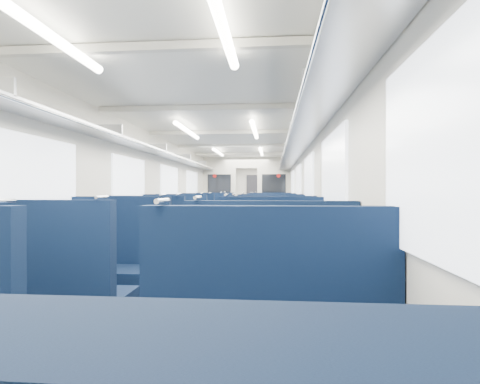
# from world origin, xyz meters

# --- Properties ---
(floor) EXTENTS (2.80, 18.00, 0.01)m
(floor) POSITION_xyz_m (0.00, 0.00, 0.00)
(floor) COLOR black
(floor) RESTS_ON ground
(ceiling) EXTENTS (2.80, 18.00, 0.01)m
(ceiling) POSITION_xyz_m (0.00, 0.00, 2.35)
(ceiling) COLOR silver
(ceiling) RESTS_ON wall_left
(wall_left) EXTENTS (0.02, 18.00, 2.35)m
(wall_left) POSITION_xyz_m (-1.40, 0.00, 1.18)
(wall_left) COLOR beige
(wall_left) RESTS_ON floor
(dado_left) EXTENTS (0.03, 17.90, 0.70)m
(dado_left) POSITION_xyz_m (-1.39, 0.00, 0.35)
(dado_left) COLOR black
(dado_left) RESTS_ON floor
(wall_right) EXTENTS (0.02, 18.00, 2.35)m
(wall_right) POSITION_xyz_m (1.40, 0.00, 1.18)
(wall_right) COLOR beige
(wall_right) RESTS_ON floor
(dado_right) EXTENTS (0.03, 17.90, 0.70)m
(dado_right) POSITION_xyz_m (1.39, 0.00, 0.35)
(dado_right) COLOR black
(dado_right) RESTS_ON floor
(wall_far) EXTENTS (2.80, 0.02, 2.35)m
(wall_far) POSITION_xyz_m (0.00, 9.00, 1.18)
(wall_far) COLOR beige
(wall_far) RESTS_ON floor
(luggage_rack_left) EXTENTS (0.36, 17.40, 0.18)m
(luggage_rack_left) POSITION_xyz_m (-1.21, 0.00, 1.97)
(luggage_rack_left) COLOR #B2B5BA
(luggage_rack_left) RESTS_ON wall_left
(luggage_rack_right) EXTENTS (0.36, 17.40, 0.18)m
(luggage_rack_right) POSITION_xyz_m (1.21, 0.00, 1.97)
(luggage_rack_right) COLOR #B2B5BA
(luggage_rack_right) RESTS_ON wall_right
(windows) EXTENTS (2.78, 15.60, 0.75)m
(windows) POSITION_xyz_m (0.00, -0.46, 1.42)
(windows) COLOR white
(windows) RESTS_ON wall_left
(ceiling_fittings) EXTENTS (2.70, 16.06, 0.11)m
(ceiling_fittings) POSITION_xyz_m (0.00, -0.26, 2.29)
(ceiling_fittings) COLOR beige
(ceiling_fittings) RESTS_ON ceiling
(end_door) EXTENTS (0.75, 0.06, 2.00)m
(end_door) POSITION_xyz_m (0.00, 8.94, 1.00)
(end_door) COLOR black
(end_door) RESTS_ON floor
(bulkhead) EXTENTS (2.80, 0.10, 2.35)m
(bulkhead) POSITION_xyz_m (-0.00, 3.52, 1.23)
(bulkhead) COLOR beige
(bulkhead) RESTS_ON floor
(seat_4) EXTENTS (1.12, 0.62, 1.25)m
(seat_4) POSITION_xyz_m (-0.83, -5.92, 0.38)
(seat_4) COLOR #0A1934
(seat_4) RESTS_ON floor
(seat_5) EXTENTS (1.12, 0.62, 1.25)m
(seat_5) POSITION_xyz_m (0.83, -6.03, 0.38)
(seat_5) COLOR #0A1934
(seat_5) RESTS_ON floor
(seat_6) EXTENTS (1.12, 0.62, 1.25)m
(seat_6) POSITION_xyz_m (-0.83, -4.74, 0.38)
(seat_6) COLOR #0A1934
(seat_6) RESTS_ON floor
(seat_7) EXTENTS (1.12, 0.62, 1.25)m
(seat_7) POSITION_xyz_m (0.83, -4.82, 0.38)
(seat_7) COLOR #0A1934
(seat_7) RESTS_ON floor
(seat_8) EXTENTS (1.12, 0.62, 1.25)m
(seat_8) POSITION_xyz_m (-0.83, -3.75, 0.38)
(seat_8) COLOR #0A1934
(seat_8) RESTS_ON floor
(seat_9) EXTENTS (1.12, 0.62, 1.25)m
(seat_9) POSITION_xyz_m (0.83, -3.70, 0.38)
(seat_9) COLOR #0A1934
(seat_9) RESTS_ON floor
(seat_10) EXTENTS (1.12, 0.62, 1.25)m
(seat_10) POSITION_xyz_m (-0.83, -2.45, 0.38)
(seat_10) COLOR #0A1934
(seat_10) RESTS_ON floor
(seat_11) EXTENTS (1.12, 0.62, 1.25)m
(seat_11) POSITION_xyz_m (0.83, -2.56, 0.38)
(seat_11) COLOR #0A1934
(seat_11) RESTS_ON floor
(seat_12) EXTENTS (1.12, 0.62, 1.25)m
(seat_12) POSITION_xyz_m (-0.83, -1.33, 0.38)
(seat_12) COLOR #0A1934
(seat_12) RESTS_ON floor
(seat_13) EXTENTS (1.12, 0.62, 1.25)m
(seat_13) POSITION_xyz_m (0.83, -1.48, 0.38)
(seat_13) COLOR #0A1934
(seat_13) RESTS_ON floor
(seat_14) EXTENTS (1.12, 0.62, 1.25)m
(seat_14) POSITION_xyz_m (-0.83, -0.11, 0.38)
(seat_14) COLOR #0A1934
(seat_14) RESTS_ON floor
(seat_15) EXTENTS (1.12, 0.62, 1.25)m
(seat_15) POSITION_xyz_m (0.83, -0.25, 0.38)
(seat_15) COLOR #0A1934
(seat_15) RESTS_ON floor
(seat_16) EXTENTS (1.12, 0.62, 1.25)m
(seat_16) POSITION_xyz_m (-0.83, 0.84, 0.38)
(seat_16) COLOR #0A1934
(seat_16) RESTS_ON floor
(seat_17) EXTENTS (1.12, 0.62, 1.25)m
(seat_17) POSITION_xyz_m (0.83, 0.83, 0.38)
(seat_17) COLOR #0A1934
(seat_17) RESTS_ON floor
(seat_18) EXTENTS (1.12, 0.62, 1.25)m
(seat_18) POSITION_xyz_m (-0.83, 2.08, 0.38)
(seat_18) COLOR #0A1934
(seat_18) RESTS_ON floor
(seat_19) EXTENTS (1.12, 0.62, 1.25)m
(seat_19) POSITION_xyz_m (0.83, 2.09, 0.38)
(seat_19) COLOR #0A1934
(seat_19) RESTS_ON floor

